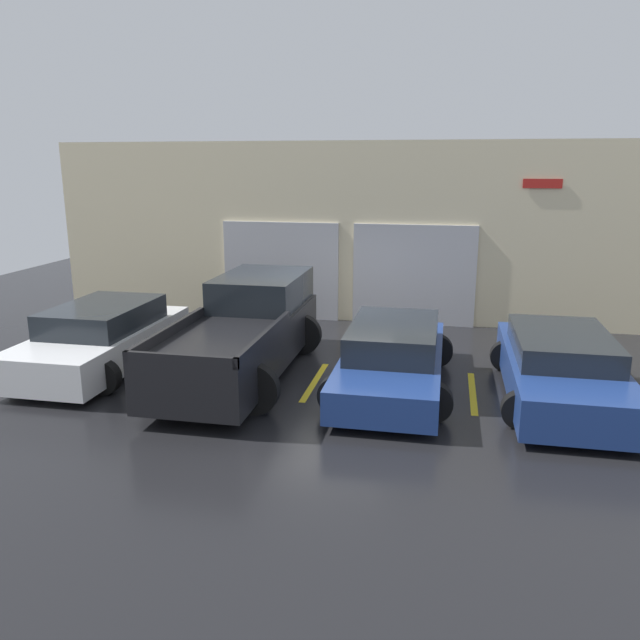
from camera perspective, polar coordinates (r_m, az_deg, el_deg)
ground_plane at (r=13.77m, az=1.16°, el=-3.06°), size 28.00×28.00×0.00m
shophouse_building at (r=16.50m, az=3.27°, el=7.90°), size 16.43×0.68×4.63m
pickup_truck at (r=12.44m, az=-6.84°, el=-1.01°), size 2.49×5.59×1.78m
sedan_white at (r=13.45m, az=-19.25°, el=-1.56°), size 2.26×4.49×1.30m
sedan_side at (r=11.66m, az=6.67°, el=-3.42°), size 2.22×4.72×1.20m
van_right at (r=11.81m, az=21.12°, el=-4.09°), size 2.21×4.66×1.19m
parking_stripe_far_left at (r=14.39m, az=-24.18°, el=-3.56°), size 0.12×2.20×0.01m
parking_stripe_left at (r=12.93m, az=-13.43°, el=-4.61°), size 0.12×2.20×0.01m
parking_stripe_centre at (r=12.02m, az=-0.48°, el=-5.65°), size 0.12×2.20×0.01m
parking_stripe_right at (r=11.80m, az=13.78°, el=-6.46°), size 0.12×2.20×0.01m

